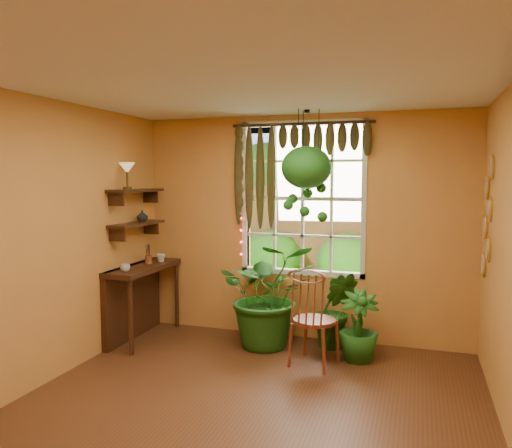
{
  "coord_description": "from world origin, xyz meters",
  "views": [
    {
      "loc": [
        1.33,
        -3.61,
        1.96
      ],
      "look_at": [
        -0.22,
        1.15,
        1.49
      ],
      "focal_mm": 35.0,
      "sensor_mm": 36.0,
      "label": 1
    }
  ],
  "objects_px": {
    "counter_ledge": "(136,293)",
    "hanging_basket": "(306,175)",
    "potted_plant_left": "(268,294)",
    "potted_plant_mid": "(335,310)",
    "windsor_chair": "(313,333)"
  },
  "relations": [
    {
      "from": "windsor_chair",
      "to": "hanging_basket",
      "type": "xyz_separation_m",
      "value": [
        -0.19,
        0.49,
        1.64
      ]
    },
    {
      "from": "potted_plant_left",
      "to": "hanging_basket",
      "type": "xyz_separation_m",
      "value": [
        0.42,
        0.06,
        1.37
      ]
    },
    {
      "from": "windsor_chair",
      "to": "potted_plant_mid",
      "type": "height_order",
      "value": "windsor_chair"
    },
    {
      "from": "windsor_chair",
      "to": "potted_plant_left",
      "type": "distance_m",
      "value": 0.8
    },
    {
      "from": "potted_plant_left",
      "to": "windsor_chair",
      "type": "bearing_deg",
      "value": -35.3
    },
    {
      "from": "windsor_chair",
      "to": "potted_plant_left",
      "type": "bearing_deg",
      "value": 156.95
    },
    {
      "from": "counter_ledge",
      "to": "windsor_chair",
      "type": "distance_m",
      "value": 2.26
    },
    {
      "from": "windsor_chair",
      "to": "counter_ledge",
      "type": "bearing_deg",
      "value": -173.58
    },
    {
      "from": "counter_ledge",
      "to": "hanging_basket",
      "type": "xyz_separation_m",
      "value": [
        2.04,
        0.26,
        1.44
      ]
    },
    {
      "from": "potted_plant_left",
      "to": "potted_plant_mid",
      "type": "relative_size",
      "value": 1.37
    },
    {
      "from": "potted_plant_left",
      "to": "potted_plant_mid",
      "type": "height_order",
      "value": "potted_plant_left"
    },
    {
      "from": "potted_plant_mid",
      "to": "counter_ledge",
      "type": "bearing_deg",
      "value": -171.01
    },
    {
      "from": "counter_ledge",
      "to": "potted_plant_left",
      "type": "distance_m",
      "value": 1.63
    },
    {
      "from": "windsor_chair",
      "to": "potted_plant_left",
      "type": "relative_size",
      "value": 0.97
    },
    {
      "from": "counter_ledge",
      "to": "potted_plant_left",
      "type": "relative_size",
      "value": 0.98
    }
  ]
}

